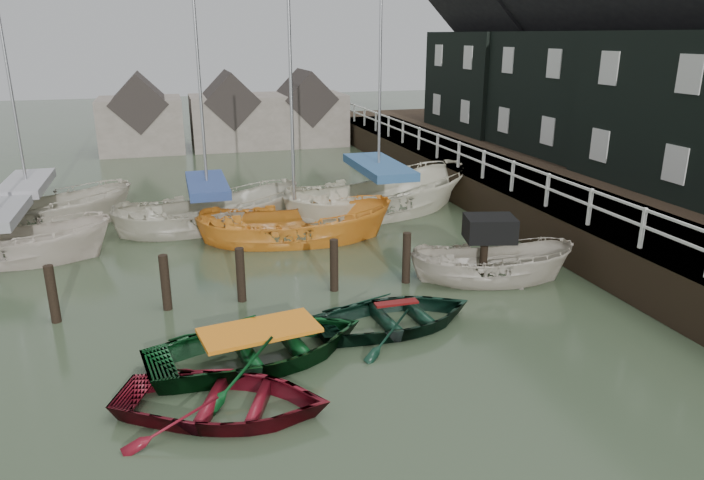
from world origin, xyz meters
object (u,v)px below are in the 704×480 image
object	(u,v)px
rowboat_green	(261,361)
rowboat_dkgreen	(396,327)
rowboat_red	(224,413)
sailboat_e	(33,225)
sailboat_d	(378,211)
motorboat	(490,278)
sailboat_b	(210,225)
sailboat_c	(295,239)
sailboat_a	(7,257)

from	to	relation	value
rowboat_green	rowboat_dkgreen	xyz separation A→B (m)	(3.20, 0.69, 0.00)
rowboat_red	rowboat_green	size ratio (longest dim) A/B	0.84
sailboat_e	rowboat_dkgreen	bearing A→B (deg)	-142.35
rowboat_red	sailboat_e	world-z (taller)	sailboat_e
sailboat_d	rowboat_red	bearing A→B (deg)	136.22
motorboat	sailboat_b	distance (m)	10.03
sailboat_b	sailboat_c	xyz separation A→B (m)	(2.57, -2.24, -0.05)
sailboat_a	sailboat_b	world-z (taller)	sailboat_a
rowboat_green	sailboat_e	size ratio (longest dim) A/B	0.48
sailboat_d	sailboat_e	distance (m)	12.21
sailboat_b	sailboat_e	bearing A→B (deg)	64.51
rowboat_red	rowboat_green	distance (m)	1.92
rowboat_green	sailboat_c	xyz separation A→B (m)	(2.27, 7.64, 0.01)
rowboat_red	sailboat_d	size ratio (longest dim) A/B	0.30
rowboat_green	sailboat_d	world-z (taller)	sailboat_d
rowboat_dkgreen	sailboat_d	bearing A→B (deg)	-21.88
sailboat_a	sailboat_b	size ratio (longest dim) A/B	1.01
sailboat_a	sailboat_e	xyz separation A→B (m)	(0.14, 3.41, -0.01)
sailboat_c	sailboat_e	size ratio (longest dim) A/B	1.10
rowboat_red	sailboat_b	distance (m)	11.59
sailboat_b	sailboat_c	world-z (taller)	sailboat_b
motorboat	sailboat_a	world-z (taller)	sailboat_a
rowboat_green	rowboat_dkgreen	world-z (taller)	rowboat_green
sailboat_d	sailboat_a	bearing A→B (deg)	84.65
motorboat	sailboat_b	xyz separation A→B (m)	(-6.92, 7.26, -0.03)
rowboat_red	rowboat_dkgreen	size ratio (longest dim) A/B	0.99
motorboat	sailboat_e	bearing A→B (deg)	69.43
rowboat_dkgreen	sailboat_e	xyz separation A→B (m)	(-9.39, 10.92, 0.06)
sailboat_a	sailboat_c	distance (m)	8.62
sailboat_a	rowboat_red	bearing A→B (deg)	-141.50
rowboat_dkgreen	sailboat_d	world-z (taller)	sailboat_d
sailboat_c	rowboat_dkgreen	bearing A→B (deg)	-163.80
rowboat_green	sailboat_a	bearing A→B (deg)	28.49
sailboat_c	sailboat_e	bearing A→B (deg)	73.48
motorboat	sailboat_b	bearing A→B (deg)	58.10
rowboat_red	sailboat_a	bearing A→B (deg)	50.75
rowboat_dkgreen	motorboat	world-z (taller)	motorboat
rowboat_green	sailboat_b	size ratio (longest dim) A/B	0.39
sailboat_e	motorboat	bearing A→B (deg)	-128.09
sailboat_e	sailboat_b	bearing A→B (deg)	-109.40
rowboat_green	sailboat_c	size ratio (longest dim) A/B	0.44
rowboat_red	sailboat_c	size ratio (longest dim) A/B	0.37
rowboat_dkgreen	sailboat_d	size ratio (longest dim) A/B	0.30
rowboat_dkgreen	rowboat_green	bearing A→B (deg)	96.49
sailboat_b	motorboat	bearing A→B (deg)	-145.50
sailboat_d	sailboat_c	bearing A→B (deg)	108.89
rowboat_red	sailboat_b	world-z (taller)	sailboat_b
rowboat_red	sailboat_e	size ratio (longest dim) A/B	0.40
sailboat_c	sailboat_d	distance (m)	4.29
motorboat	sailboat_b	world-z (taller)	sailboat_b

